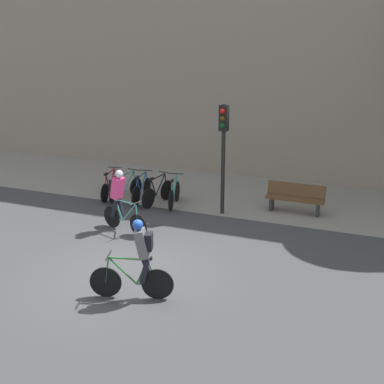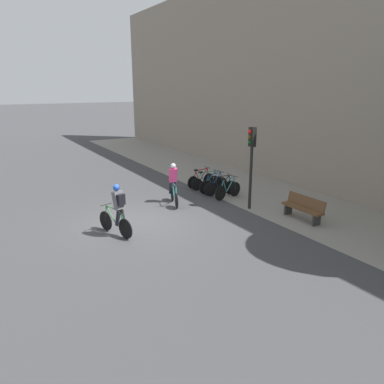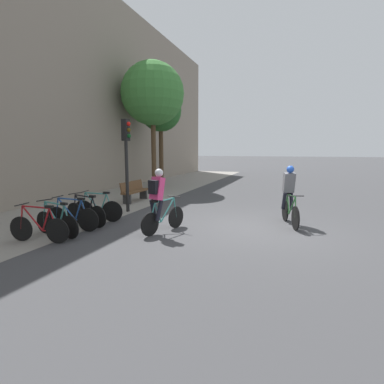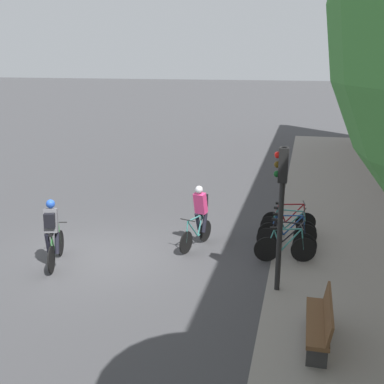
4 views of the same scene
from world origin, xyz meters
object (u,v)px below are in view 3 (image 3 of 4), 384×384
at_px(parked_bike_0, 39,227).
at_px(traffic_light_pole, 126,148).
at_px(parked_bike_3, 86,213).
at_px(parked_bike_1, 57,222).
at_px(bench, 134,191).
at_px(parked_bike_4, 98,209).
at_px(parked_bike_2, 72,217).
at_px(cyclist_pink, 159,199).
at_px(cyclist_grey, 289,193).

distance_m(parked_bike_0, traffic_light_pole, 4.38).
bearing_deg(parked_bike_3, parked_bike_1, -179.93).
distance_m(parked_bike_1, bench, 5.47).
distance_m(parked_bike_0, parked_bike_4, 2.30).
bearing_deg(parked_bike_4, parked_bike_2, -179.96).
xyz_separation_m(parked_bike_0, parked_bike_4, (2.30, 0.00, 0.01)).
relative_size(cyclist_pink, parked_bike_0, 1.08).
distance_m(cyclist_pink, traffic_light_pole, 3.50).
xyz_separation_m(parked_bike_0, bench, (5.98, 0.82, 0.09)).
height_order(cyclist_grey, traffic_light_pole, traffic_light_pole).
xyz_separation_m(cyclist_grey, parked_bike_4, (-1.67, 5.70, -0.55)).
xyz_separation_m(parked_bike_1, bench, (5.41, 0.82, 0.09)).
height_order(parked_bike_0, traffic_light_pole, traffic_light_pole).
xyz_separation_m(parked_bike_1, traffic_light_pole, (3.36, -0.10, 1.94)).
relative_size(parked_bike_0, parked_bike_3, 0.99).
xyz_separation_m(parked_bike_1, parked_bike_4, (1.73, 0.00, 0.02)).
distance_m(parked_bike_4, bench, 3.77).
xyz_separation_m(parked_bike_2, traffic_light_pole, (2.78, -0.10, 1.92)).
bearing_deg(cyclist_grey, bench, 72.86).
bearing_deg(parked_bike_4, traffic_light_pole, -3.45).
bearing_deg(traffic_light_pole, cyclist_pink, -133.83).
height_order(parked_bike_3, bench, parked_bike_3).
relative_size(cyclist_grey, parked_bike_1, 1.08).
bearing_deg(bench, parked_bike_3, -169.05).
height_order(parked_bike_0, parked_bike_3, parked_bike_3).
xyz_separation_m(cyclist_grey, parked_bike_1, (-3.40, 5.69, -0.56)).
xyz_separation_m(parked_bike_1, parked_bike_2, (0.58, 0.00, 0.02)).
bearing_deg(cyclist_grey, traffic_light_pole, 90.35).
relative_size(cyclist_pink, traffic_light_pole, 0.53).
distance_m(parked_bike_2, bench, 4.90).
relative_size(parked_bike_2, parked_bike_4, 1.04).
height_order(parked_bike_2, traffic_light_pole, traffic_light_pole).
xyz_separation_m(parked_bike_0, parked_bike_1, (0.57, -0.00, -0.00)).
xyz_separation_m(cyclist_grey, bench, (2.01, 6.52, -0.47)).
bearing_deg(parked_bike_1, parked_bike_0, 179.90).
xyz_separation_m(parked_bike_1, parked_bike_3, (1.15, 0.00, 0.01)).
bearing_deg(parked_bike_4, cyclist_grey, -73.68).
bearing_deg(parked_bike_1, parked_bike_2, 0.15).
bearing_deg(bench, parked_bike_4, -167.39).
relative_size(cyclist_pink, parked_bike_4, 1.10).
height_order(parked_bike_0, parked_bike_4, parked_bike_4).
xyz_separation_m(cyclist_pink, traffic_light_pole, (2.23, 2.32, 1.37)).
distance_m(cyclist_grey, parked_bike_3, 6.15).
height_order(parked_bike_1, traffic_light_pole, traffic_light_pole).
xyz_separation_m(cyclist_pink, parked_bike_2, (-0.55, 2.42, -0.55)).
relative_size(parked_bike_1, parked_bike_2, 0.99).
relative_size(parked_bike_1, traffic_light_pole, 0.49).
height_order(parked_bike_1, bench, parked_bike_1).
xyz_separation_m(parked_bike_2, parked_bike_4, (1.15, 0.00, 0.00)).
height_order(parked_bike_1, parked_bike_3, parked_bike_3).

